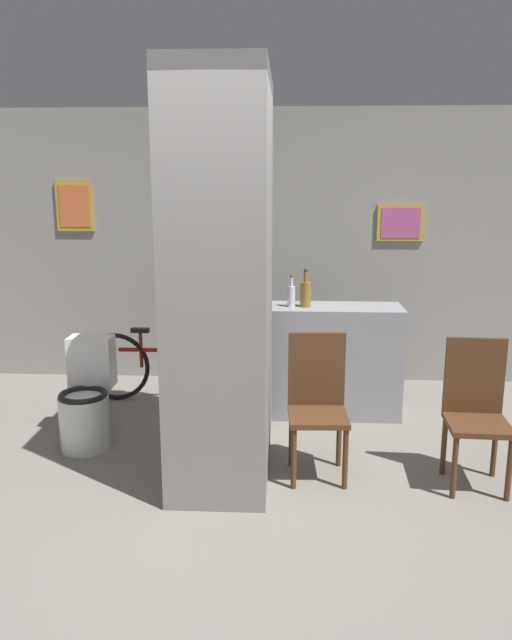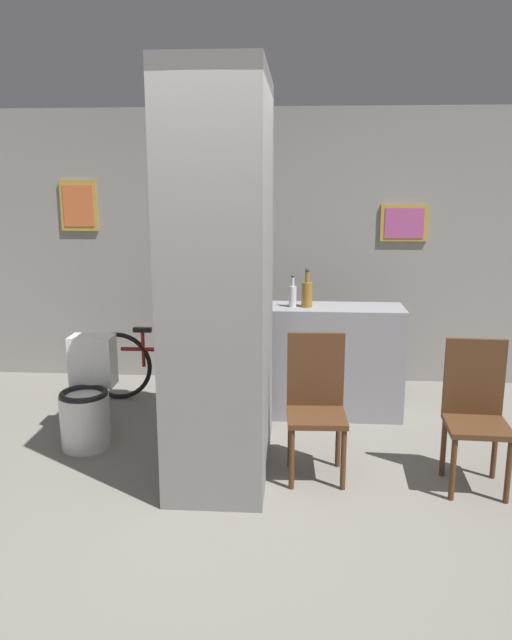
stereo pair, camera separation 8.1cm
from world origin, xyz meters
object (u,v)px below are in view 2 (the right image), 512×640
toilet (88,401)px  bicycle (170,365)px  chair_by_doorway (475,409)px  bottle_tall (307,293)px  chair_near_pillar (316,401)px

toilet → bicycle: (0.43, 0.97, -0.01)m
chair_by_doorway → bottle_tall: (-1.08, 1.16, 0.53)m
bicycle → chair_by_doorway: bearing=-32.0°
chair_near_pillar → bottle_tall: bottle_tall is taller
chair_by_doorway → bicycle: bearing=150.7°
toilet → chair_near_pillar: 1.74m
toilet → chair_by_doorway: (2.71, -0.45, 0.18)m
chair_near_pillar → bicycle: size_ratio=0.61×
chair_by_doorway → bottle_tall: bearing=135.5°
toilet → bottle_tall: 1.91m
toilet → bottle_tall: (1.63, 0.70, 0.71)m
toilet → chair_by_doorway: chair_by_doorway is taller
chair_near_pillar → bottle_tall: bearing=90.8°
chair_by_doorway → bottle_tall: bottle_tall is taller
toilet → bicycle: size_ratio=0.50×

